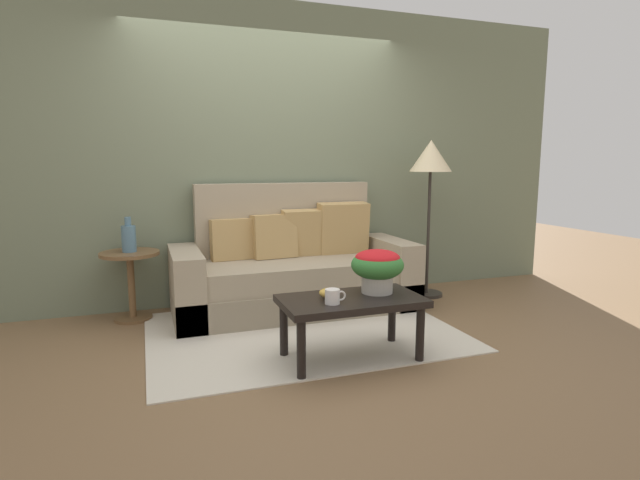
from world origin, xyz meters
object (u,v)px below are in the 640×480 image
(floor_lamp, at_px, (431,165))
(potted_plant, at_px, (377,266))
(coffee_mug, at_px, (333,296))
(snack_bowl, at_px, (330,293))
(couch, at_px, (294,271))
(coffee_table, at_px, (351,306))
(side_table, at_px, (131,273))
(table_vase, at_px, (129,238))

(floor_lamp, xyz_separation_m, potted_plant, (-1.14, -1.20, -0.67))
(floor_lamp, bearing_deg, coffee_mug, -138.35)
(snack_bowl, bearing_deg, floor_lamp, 39.45)
(couch, distance_m, coffee_table, 1.27)
(coffee_table, distance_m, side_table, 1.98)
(coffee_mug, relative_size, snack_bowl, 1.01)
(potted_plant, height_order, table_vase, table_vase)
(coffee_table, xyz_separation_m, coffee_mug, (-0.17, -0.10, 0.11))
(couch, height_order, snack_bowl, couch)
(coffee_mug, bearing_deg, side_table, 129.35)
(coffee_mug, xyz_separation_m, snack_bowl, (0.03, 0.12, -0.01))
(couch, height_order, side_table, couch)
(couch, height_order, table_vase, couch)
(coffee_table, bearing_deg, side_table, 134.88)
(side_table, distance_m, table_vase, 0.30)
(floor_lamp, xyz_separation_m, coffee_mug, (-1.52, -1.35, -0.81))
(side_table, bearing_deg, coffee_table, -45.12)
(couch, bearing_deg, coffee_table, -89.05)
(side_table, distance_m, potted_plant, 2.11)
(floor_lamp, relative_size, coffee_mug, 10.94)
(floor_lamp, height_order, table_vase, floor_lamp)
(potted_plant, distance_m, table_vase, 2.10)
(coffee_table, bearing_deg, floor_lamp, 42.90)
(coffee_table, xyz_separation_m, potted_plant, (0.22, 0.06, 0.25))
(couch, distance_m, table_vase, 1.43)
(coffee_table, distance_m, potted_plant, 0.34)
(side_table, xyz_separation_m, floor_lamp, (2.75, -0.15, 0.88))
(coffee_table, relative_size, floor_lamp, 0.62)
(couch, distance_m, side_table, 1.39)
(potted_plant, bearing_deg, table_vase, 140.25)
(coffee_table, distance_m, table_vase, 2.01)
(floor_lamp, bearing_deg, potted_plant, -133.50)
(side_table, height_order, coffee_mug, side_table)
(couch, bearing_deg, table_vase, 174.34)
(side_table, relative_size, table_vase, 2.00)
(coffee_table, bearing_deg, couch, 90.95)
(table_vase, bearing_deg, potted_plant, -39.75)
(side_table, relative_size, coffee_mug, 4.17)
(floor_lamp, xyz_separation_m, snack_bowl, (-1.49, -1.23, -0.82))
(couch, height_order, floor_lamp, floor_lamp)
(side_table, height_order, snack_bowl, side_table)
(couch, xyz_separation_m, snack_bowl, (-0.12, -1.24, 0.12))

